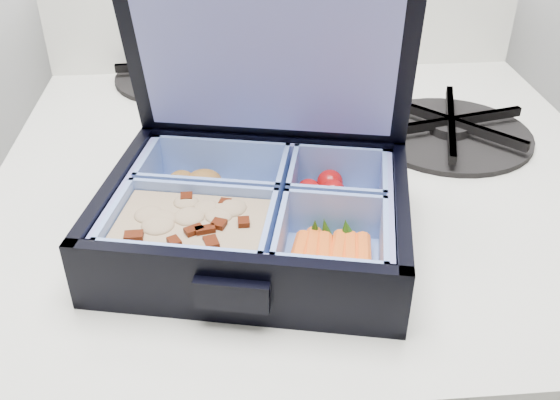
{
  "coord_description": "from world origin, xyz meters",
  "views": [
    {
      "loc": [
        0.17,
        1.18,
        1.16
      ],
      "look_at": [
        0.2,
        1.57,
        0.9
      ],
      "focal_mm": 40.0,
      "sensor_mm": 36.0,
      "label": 1
    }
  ],
  "objects": [
    {
      "name": "bento_box",
      "position": [
        0.18,
        1.56,
        0.89
      ],
      "size": [
        0.25,
        0.22,
        0.05
      ],
      "primitive_type": null,
      "rotation": [
        0.0,
        0.0,
        -0.22
      ],
      "color": "black",
      "rests_on": "stove"
    },
    {
      "name": "burner_grate",
      "position": [
        0.38,
        1.72,
        0.87
      ],
      "size": [
        0.2,
        0.2,
        0.02
      ],
      "primitive_type": "cylinder",
      "rotation": [
        0.0,
        0.0,
        0.24
      ],
      "color": "black",
      "rests_on": "stove"
    },
    {
      "name": "burner_grate_rear",
      "position": [
        0.11,
        1.9,
        0.87
      ],
      "size": [
        0.16,
        0.16,
        0.02
      ],
      "primitive_type": "cylinder",
      "rotation": [
        0.0,
        0.0,
        0.02
      ],
      "color": "black",
      "rests_on": "stove"
    },
    {
      "name": "fork",
      "position": [
        0.24,
        1.67,
        0.87
      ],
      "size": [
        0.15,
        0.14,
        0.01
      ],
      "primitive_type": null,
      "rotation": [
        0.0,
        0.0,
        -0.83
      ],
      "color": "silver",
      "rests_on": "stove"
    }
  ]
}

